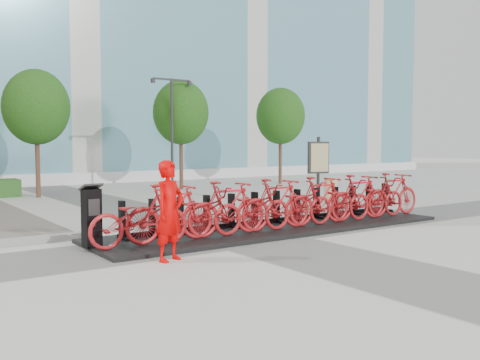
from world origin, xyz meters
TOP-DOWN VIEW (x-y plane):
  - ground at (0.00, 0.00)m, footprint 120.00×120.00m
  - glass_building at (14.00, 26.00)m, footprint 32.00×16.00m
  - tree_1 at (-1.50, 12.00)m, footprint 2.60×2.60m
  - tree_2 at (5.00, 12.00)m, footprint 2.60×2.60m
  - tree_3 at (11.00, 12.00)m, footprint 2.60×2.60m
  - streetlamp at (4.00, 11.00)m, footprint 2.00×0.20m
  - dock_pad at (1.30, 0.30)m, footprint 9.60×2.40m
  - dock_rail_posts at (1.72, 0.77)m, footprint 8.74×0.50m
  - bike_0 at (-2.60, -0.05)m, footprint 2.15×0.75m
  - bike_1 at (-1.88, -0.05)m, footprint 2.09×0.59m
  - bike_2 at (-1.16, -0.05)m, footprint 2.15×0.75m
  - bike_3 at (-0.44, -0.05)m, footprint 2.09×0.59m
  - bike_4 at (0.28, -0.05)m, footprint 2.15×0.75m
  - bike_5 at (1.00, -0.05)m, footprint 2.09×0.59m
  - bike_6 at (1.72, -0.05)m, footprint 2.15×0.75m
  - bike_7 at (2.44, -0.05)m, footprint 2.09×0.59m
  - bike_8 at (3.16, -0.05)m, footprint 2.15×0.75m
  - bike_9 at (3.88, -0.05)m, footprint 2.09×0.59m
  - bike_10 at (4.60, -0.05)m, footprint 2.15×0.75m
  - bike_11 at (5.32, -0.05)m, footprint 2.09×0.59m
  - kiosk at (-3.44, 0.40)m, footprint 0.43×0.37m
  - worker_red at (-2.56, -1.32)m, footprint 0.80×0.68m
  - construction_barrel at (6.76, 3.94)m, footprint 0.63×0.63m
  - map_sign at (5.48, 3.24)m, footprint 0.79×0.29m

SIDE VIEW (x-z plane):
  - ground at x=0.00m, z-range 0.00..0.00m
  - dock_pad at x=1.30m, z-range 0.00..0.08m
  - construction_barrel at x=6.76m, z-range 0.00..0.91m
  - dock_rail_posts at x=1.72m, z-range 0.08..0.93m
  - bike_0 at x=-2.60m, z-range 0.08..1.21m
  - bike_2 at x=-1.16m, z-range 0.08..1.21m
  - bike_4 at x=0.28m, z-range 0.08..1.21m
  - bike_6 at x=1.72m, z-range 0.08..1.21m
  - bike_8 at x=3.16m, z-range 0.08..1.21m
  - bike_10 at x=4.60m, z-range 0.08..1.21m
  - kiosk at x=-3.44m, z-range 0.05..1.35m
  - bike_1 at x=-1.88m, z-range 0.08..1.33m
  - bike_3 at x=-0.44m, z-range 0.08..1.33m
  - bike_5 at x=1.00m, z-range 0.08..1.33m
  - bike_7 at x=2.44m, z-range 0.08..1.33m
  - bike_9 at x=3.88m, z-range 0.08..1.33m
  - bike_11 at x=5.32m, z-range 0.08..1.33m
  - worker_red at x=-2.56m, z-range 0.00..1.87m
  - map_sign at x=5.48m, z-range 0.39..2.78m
  - streetlamp at x=4.00m, z-range 0.63..5.63m
  - tree_1 at x=-1.50m, z-range 1.04..6.14m
  - tree_2 at x=5.00m, z-range 1.04..6.14m
  - tree_3 at x=11.00m, z-range 1.04..6.14m
  - glass_building at x=14.00m, z-range 0.00..24.00m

